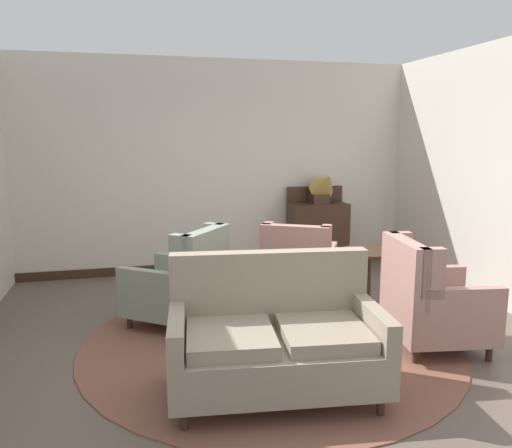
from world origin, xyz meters
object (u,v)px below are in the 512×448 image
object	(u,v)px
coffee_table	(290,305)
gramophone	(324,185)
porcelain_vase	(288,277)
side_table	(368,276)
armchair_near_sideboard	(182,285)
settee	(275,340)
armchair_foreground_right	(299,268)
sideboard	(318,232)
armchair_near_window	(431,302)

from	to	relation	value
coffee_table	gramophone	distance (m)	2.90
porcelain_vase	coffee_table	bearing A→B (deg)	-51.18
side_table	gramophone	distance (m)	2.06
porcelain_vase	armchair_near_sideboard	distance (m)	1.17
settee	armchair_foreground_right	xyz separation A→B (m)	(0.83, 1.91, 0.00)
sideboard	gramophone	xyz separation A→B (m)	(0.05, -0.09, 0.69)
settee	armchair_near_sideboard	size ratio (longest dim) A/B	1.41
porcelain_vase	armchair_foreground_right	distance (m)	1.18
side_table	armchair_near_window	bearing A→B (deg)	-80.48
gramophone	armchair_near_window	bearing A→B (deg)	-91.39
armchair_near_sideboard	sideboard	xyz separation A→B (m)	(2.15, 1.83, 0.11)
porcelain_vase	armchair_near_window	bearing A→B (deg)	-17.05
armchair_foreground_right	side_table	size ratio (longest dim) A/B	1.49
armchair_foreground_right	gramophone	size ratio (longest dim) A/B	1.92
settee	sideboard	size ratio (longest dim) A/B	1.37
coffee_table	settee	size ratio (longest dim) A/B	0.52
armchair_near_sideboard	settee	bearing A→B (deg)	56.11
armchair_foreground_right	gramophone	bearing A→B (deg)	-91.28
armchair_foreground_right	side_table	distance (m)	0.80
armchair_near_window	armchair_foreground_right	bearing A→B (deg)	36.35
armchair_foreground_right	porcelain_vase	bearing A→B (deg)	96.44
armchair_foreground_right	armchair_near_window	distance (m)	1.63
porcelain_vase	armchair_near_sideboard	bearing A→B (deg)	141.87
armchair_near_sideboard	gramophone	size ratio (longest dim) A/B	2.08
armchair_near_window	side_table	size ratio (longest dim) A/B	1.42
armchair_near_window	sideboard	world-z (taller)	sideboard
sideboard	coffee_table	bearing A→B (deg)	-115.74
settee	sideboard	xyz separation A→B (m)	(1.61, 3.38, 0.12)
armchair_foreground_right	armchair_near_sideboard	distance (m)	1.41
coffee_table	porcelain_vase	bearing A→B (deg)	128.82
armchair_near_window	sideboard	size ratio (longest dim) A/B	0.86
sideboard	armchair_foreground_right	bearing A→B (deg)	-118.06
armchair_near_window	sideboard	bearing A→B (deg)	7.97
armchair_near_sideboard	side_table	bearing A→B (deg)	122.66
coffee_table	armchair_foreground_right	size ratio (longest dim) A/B	0.79
porcelain_vase	armchair_near_sideboard	xyz separation A→B (m)	(-0.90, 0.71, -0.22)
settee	side_table	distance (m)	2.01
porcelain_vase	gramophone	world-z (taller)	gramophone
sideboard	armchair_near_sideboard	bearing A→B (deg)	-139.56
coffee_table	armchair_near_window	xyz separation A→B (m)	(1.22, -0.36, 0.05)
coffee_table	armchair_near_window	bearing A→B (deg)	-16.44
armchair_near_sideboard	sideboard	size ratio (longest dim) A/B	0.97
settee	coffee_table	bearing A→B (deg)	71.71
armchair_near_window	armchair_near_sideboard	size ratio (longest dim) A/B	0.88
coffee_table	armchair_foreground_right	world-z (taller)	armchair_foreground_right
armchair_near_sideboard	sideboard	world-z (taller)	sideboard
side_table	gramophone	world-z (taller)	gramophone
coffee_table	gramophone	size ratio (longest dim) A/B	1.52
armchair_near_window	side_table	world-z (taller)	armchair_near_window
side_table	gramophone	bearing A→B (deg)	83.22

